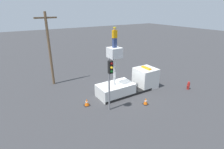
{
  "coord_description": "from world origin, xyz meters",
  "views": [
    {
      "loc": [
        -9.39,
        -12.77,
        8.09
      ],
      "look_at": [
        -2.02,
        -0.93,
        2.71
      ],
      "focal_mm": 28.0,
      "sensor_mm": 36.0,
      "label": 1
    }
  ],
  "objects_px": {
    "bucket_truck": "(130,83)",
    "worker": "(115,37)",
    "traffic_cone_rear": "(87,102)",
    "fire_hydrant": "(188,85)",
    "traffic_cone_curbside": "(146,101)",
    "utility_pole": "(49,47)",
    "traffic_light_pole": "(110,75)"
  },
  "relations": [
    {
      "from": "fire_hydrant",
      "to": "utility_pole",
      "type": "bearing_deg",
      "value": 142.48
    },
    {
      "from": "traffic_cone_rear",
      "to": "worker",
      "type": "bearing_deg",
      "value": 4.54
    },
    {
      "from": "worker",
      "to": "traffic_cone_curbside",
      "type": "height_order",
      "value": "worker"
    },
    {
      "from": "traffic_light_pole",
      "to": "utility_pole",
      "type": "height_order",
      "value": "utility_pole"
    },
    {
      "from": "worker",
      "to": "utility_pole",
      "type": "height_order",
      "value": "utility_pole"
    },
    {
      "from": "worker",
      "to": "traffic_cone_rear",
      "type": "distance_m",
      "value": 6.15
    },
    {
      "from": "bucket_truck",
      "to": "traffic_light_pole",
      "type": "height_order",
      "value": "bucket_truck"
    },
    {
      "from": "worker",
      "to": "traffic_cone_curbside",
      "type": "relative_size",
      "value": 2.72
    },
    {
      "from": "traffic_cone_rear",
      "to": "traffic_cone_curbside",
      "type": "distance_m",
      "value": 5.2
    },
    {
      "from": "worker",
      "to": "bucket_truck",
      "type": "bearing_deg",
      "value": 0.0
    },
    {
      "from": "fire_hydrant",
      "to": "traffic_cone_curbside",
      "type": "xyz_separation_m",
      "value": [
        -5.89,
        0.05,
        -0.13
      ]
    },
    {
      "from": "traffic_cone_curbside",
      "to": "worker",
      "type": "bearing_deg",
      "value": 117.98
    },
    {
      "from": "traffic_cone_curbside",
      "to": "utility_pole",
      "type": "distance_m",
      "value": 11.26
    },
    {
      "from": "worker",
      "to": "utility_pole",
      "type": "relative_size",
      "value": 0.23
    },
    {
      "from": "traffic_cone_rear",
      "to": "utility_pole",
      "type": "bearing_deg",
      "value": 100.97
    },
    {
      "from": "traffic_light_pole",
      "to": "fire_hydrant",
      "type": "bearing_deg",
      "value": -5.43
    },
    {
      "from": "traffic_cone_rear",
      "to": "utility_pole",
      "type": "relative_size",
      "value": 0.08
    },
    {
      "from": "bucket_truck",
      "to": "worker",
      "type": "relative_size",
      "value": 3.79
    },
    {
      "from": "worker",
      "to": "fire_hydrant",
      "type": "height_order",
      "value": "worker"
    },
    {
      "from": "traffic_light_pole",
      "to": "traffic_cone_rear",
      "type": "xyz_separation_m",
      "value": [
        -1.33,
        1.77,
        -2.89
      ]
    },
    {
      "from": "fire_hydrant",
      "to": "utility_pole",
      "type": "height_order",
      "value": "utility_pole"
    },
    {
      "from": "bucket_truck",
      "to": "worker",
      "type": "bearing_deg",
      "value": 180.0
    },
    {
      "from": "bucket_truck",
      "to": "traffic_light_pole",
      "type": "distance_m",
      "value": 4.67
    },
    {
      "from": "traffic_light_pole",
      "to": "fire_hydrant",
      "type": "relative_size",
      "value": 5.11
    },
    {
      "from": "bucket_truck",
      "to": "fire_hydrant",
      "type": "xyz_separation_m",
      "value": [
        5.53,
        -2.87,
        -0.5
      ]
    },
    {
      "from": "bucket_truck",
      "to": "utility_pole",
      "type": "xyz_separation_m",
      "value": [
        -6.09,
        6.05,
        3.25
      ]
    },
    {
      "from": "traffic_cone_curbside",
      "to": "utility_pole",
      "type": "relative_size",
      "value": 0.08
    },
    {
      "from": "worker",
      "to": "utility_pole",
      "type": "distance_m",
      "value": 7.54
    },
    {
      "from": "fire_hydrant",
      "to": "traffic_cone_rear",
      "type": "height_order",
      "value": "fire_hydrant"
    },
    {
      "from": "traffic_cone_rear",
      "to": "fire_hydrant",
      "type": "bearing_deg",
      "value": -14.2
    },
    {
      "from": "utility_pole",
      "to": "traffic_cone_rear",
      "type": "bearing_deg",
      "value": -79.03
    },
    {
      "from": "traffic_cone_rear",
      "to": "utility_pole",
      "type": "height_order",
      "value": "utility_pole"
    }
  ]
}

